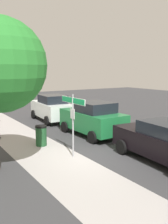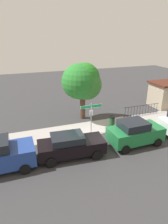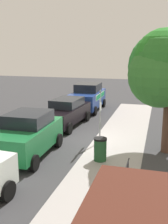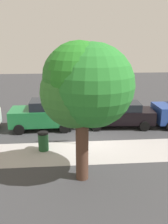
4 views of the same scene
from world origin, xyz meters
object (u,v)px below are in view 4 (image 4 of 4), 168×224
at_px(shade_tree, 83,85).
at_px(car_black, 120,114).
at_px(trash_bin, 43,141).
at_px(street_sign, 85,111).
at_px(car_green, 43,114).

height_order(shade_tree, car_black, shade_tree).
relative_size(shade_tree, trash_bin, 5.55).
height_order(street_sign, trash_bin, street_sign).
xyz_separation_m(shade_tree, car_black, (-2.84, -5.49, -2.96)).
distance_m(car_black, car_green, 4.96).
relative_size(street_sign, shade_tree, 0.49).
relative_size(car_black, trash_bin, 4.65).
relative_size(street_sign, car_green, 0.65).
bearing_deg(car_green, car_black, 178.54).
bearing_deg(car_green, street_sign, 131.12).
distance_m(shade_tree, car_black, 6.86).
bearing_deg(shade_tree, trash_bin, -51.51).
xyz_separation_m(car_green, trash_bin, (-0.26, 3.19, -0.45)).
bearing_deg(shade_tree, car_green, -69.04).
xyz_separation_m(street_sign, shade_tree, (0.33, 2.83, 1.87)).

